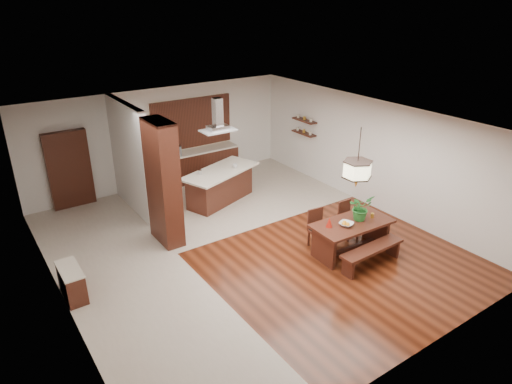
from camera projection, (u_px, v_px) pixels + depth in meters
room_shell at (244, 161)px, 9.78m from camera, size 9.00×9.04×2.92m
tile_hallway at (131, 283)px, 9.18m from camera, size 2.50×9.00×0.01m
tile_kitchen at (234, 195)px, 13.14m from camera, size 5.50×4.00×0.01m
soffit_band at (244, 123)px, 9.45m from camera, size 8.00×9.00×0.02m
partition_pier at (163, 183)px, 10.20m from camera, size 0.45×1.00×2.90m
partition_stub at (130, 158)px, 11.79m from camera, size 0.18×2.40×2.90m
hallway_console at (72, 283)px, 8.66m from camera, size 0.37×0.88×0.63m
hallway_doorway at (69, 170)px, 12.11m from camera, size 1.10×0.20×2.10m
rear_counter at (198, 165)px, 14.10m from camera, size 2.60×0.62×0.95m
kitchen_window at (192, 123)px, 13.79m from camera, size 2.60×0.08×1.50m
shelf_lower at (304, 133)px, 14.01m from camera, size 0.26×0.90×0.04m
shelf_upper at (304, 120)px, 13.85m from camera, size 0.26×0.90×0.04m
dining_table at (351, 230)px, 10.06m from camera, size 1.84×0.97×0.75m
dining_bench at (371, 256)px, 9.68m from camera, size 1.62×0.39×0.45m
dining_chair_left at (319, 230)px, 10.30m from camera, size 0.44×0.44×0.91m
dining_chair_right at (349, 220)px, 10.75m from camera, size 0.40×0.40×0.89m
pendant_lantern at (358, 158)px, 9.38m from camera, size 0.64×0.64×1.31m
foliage_plant at (361, 208)px, 10.00m from camera, size 0.54×0.48×0.57m
fruit_bowl at (346, 224)px, 9.82m from camera, size 0.38×0.38×0.07m
napkin_cone at (329, 222)px, 9.74m from camera, size 0.17×0.17×0.22m
gold_ornament at (372, 215)px, 10.16m from camera, size 0.10×0.10×0.11m
kitchen_island at (220, 185)px, 12.58m from camera, size 2.48×1.71×0.94m
range_hood at (218, 115)px, 11.79m from camera, size 0.90×0.55×0.87m
island_cup at (235, 166)px, 12.53m from camera, size 0.17×0.17×0.11m
microwave at (172, 151)px, 13.44m from camera, size 0.57×0.45×0.28m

